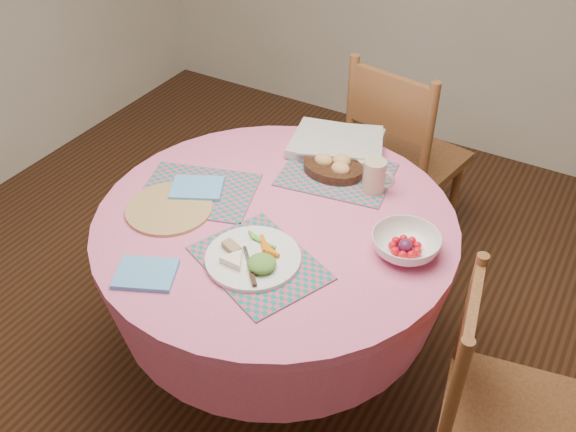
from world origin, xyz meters
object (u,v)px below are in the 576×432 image
wicker_trivet (169,208)px  latte_mug (375,176)px  dining_table (276,261)px  chair_right (493,404)px  chair_back (401,155)px  dinner_plate (254,258)px  fruit_bowl (406,245)px  bread_bowl (334,166)px

wicker_trivet → latte_mug: (0.57, 0.45, 0.06)m
dining_table → chair_right: size_ratio=1.40×
chair_back → dinner_plate: chair_back is taller
wicker_trivet → fruit_bowl: 0.81m
wicker_trivet → latte_mug: latte_mug is taller
dining_table → fruit_bowl: fruit_bowl is taller
latte_mug → bread_bowl: bearing=170.9°
dining_table → chair_right: bearing=-8.8°
chair_right → chair_back: (-0.74, 1.06, 0.06)m
dinner_plate → bread_bowl: 0.56m
dinner_plate → bread_bowl: bearing=90.9°
chair_right → bread_bowl: chair_right is taller
wicker_trivet → latte_mug: 0.73m
dining_table → wicker_trivet: bearing=-157.2°
dinner_plate → chair_right: bearing=6.7°
dining_table → dinner_plate: bearing=-75.7°
latte_mug → fruit_bowl: (0.22, -0.25, -0.03)m
dining_table → chair_right: (0.84, -0.13, -0.10)m
dinner_plate → latte_mug: size_ratio=2.48×
chair_right → fruit_bowl: 0.55m
chair_right → dinner_plate: bearing=86.2°
wicker_trivet → dinner_plate: bearing=-11.4°
chair_right → wicker_trivet: chair_right is taller
dining_table → chair_right: chair_right is taller
bread_bowl → chair_back: bearing=84.6°
dining_table → wicker_trivet: wicker_trivet is taller
dining_table → chair_back: chair_back is taller
dining_table → chair_back: size_ratio=1.24×
dining_table → latte_mug: 0.46m
wicker_trivet → bread_bowl: bread_bowl is taller
wicker_trivet → bread_bowl: 0.62m
chair_right → dinner_plate: (-0.79, -0.09, 0.31)m
chair_back → fruit_bowl: bearing=121.6°
dinner_plate → latte_mug: 0.56m
wicker_trivet → latte_mug: bearing=38.7°
dining_table → wicker_trivet: 0.42m
chair_back → bread_bowl: chair_back is taller
chair_right → bread_bowl: (-0.79, 0.47, 0.32)m
dinner_plate → latte_mug: bearing=72.5°
dining_table → chair_back: (0.10, 0.92, -0.04)m
dining_table → chair_back: 0.93m
fruit_bowl → dinner_plate: bearing=-144.2°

